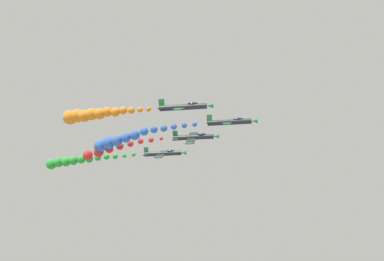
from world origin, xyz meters
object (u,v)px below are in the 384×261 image
at_px(airplane_right_inner, 184,107).
at_px(airplane_left_outer, 164,153).
at_px(airplane_lead, 230,122).
at_px(airplane_left_inner, 194,137).

height_order(airplane_right_inner, airplane_left_outer, airplane_left_outer).
relative_size(airplane_lead, airplane_left_inner, 1.00).
bearing_deg(airplane_left_inner, airplane_lead, 46.34).
relative_size(airplane_left_inner, airplane_left_outer, 1.00).
height_order(airplane_lead, airplane_right_inner, airplane_lead).
xyz_separation_m(airplane_lead, airplane_left_outer, (-16.63, -17.03, -0.08)).
bearing_deg(airplane_left_inner, airplane_left_outer, -134.94).
distance_m(airplane_right_inner, airplane_left_outer, 26.87).
xyz_separation_m(airplane_left_inner, airplane_left_outer, (-8.58, -8.60, -0.40)).
bearing_deg(airplane_left_outer, airplane_left_inner, 45.06).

